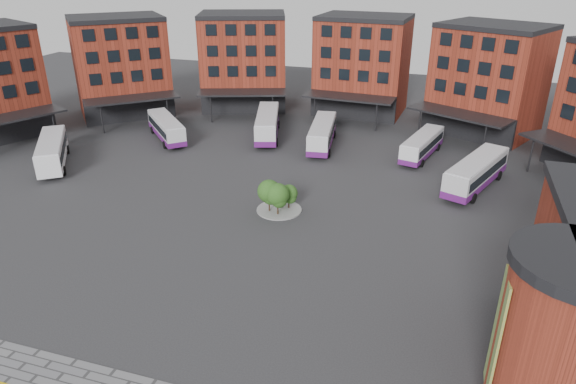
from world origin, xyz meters
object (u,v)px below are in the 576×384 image
(bus_c, at_px, (267,124))
(tree_island, at_px, (277,195))
(bus_b, at_px, (166,128))
(bus_a, at_px, (52,150))
(bus_d, at_px, (322,134))
(bus_f, at_px, (476,172))
(bus_e, at_px, (422,145))

(bus_c, bearing_deg, tree_island, -84.84)
(bus_b, xyz_separation_m, bus_c, (12.55, 5.08, 0.20))
(bus_a, bearing_deg, bus_c, 4.15)
(bus_d, bearing_deg, bus_f, -30.13)
(bus_d, height_order, bus_e, bus_d)
(tree_island, xyz_separation_m, bus_d, (-0.43, 19.61, -0.13))
(tree_island, distance_m, bus_b, 26.47)
(bus_a, height_order, bus_d, bus_a)
(tree_island, bearing_deg, bus_b, 142.57)
(bus_a, distance_m, bus_b, 14.69)
(bus_d, bearing_deg, bus_b, -177.86)
(tree_island, height_order, bus_e, tree_island)
(tree_island, relative_size, bus_a, 0.41)
(bus_a, height_order, bus_f, bus_f)
(bus_a, bearing_deg, bus_d, -7.05)
(bus_c, bearing_deg, bus_f, -35.84)
(bus_a, height_order, bus_c, bus_c)
(tree_island, xyz_separation_m, bus_b, (-21.01, 16.09, -0.23))
(bus_a, bearing_deg, tree_island, -43.37)
(bus_d, bearing_deg, bus_c, 161.46)
(bus_d, distance_m, bus_e, 12.60)
(bus_d, relative_size, bus_e, 1.12)
(bus_a, xyz_separation_m, bus_e, (41.28, 15.76, -0.37))
(tree_island, xyz_separation_m, bus_c, (-8.46, 21.17, -0.03))
(bus_c, height_order, bus_f, bus_c)
(bus_c, distance_m, bus_f, 28.32)
(tree_island, xyz_separation_m, bus_e, (12.17, 19.59, -0.32))
(bus_a, bearing_deg, bus_e, -14.98)
(bus_b, bearing_deg, bus_f, -50.05)
(bus_d, bearing_deg, bus_a, -158.76)
(bus_b, relative_size, bus_f, 0.79)
(bus_e, xyz_separation_m, bus_f, (6.11, -7.74, 0.25))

